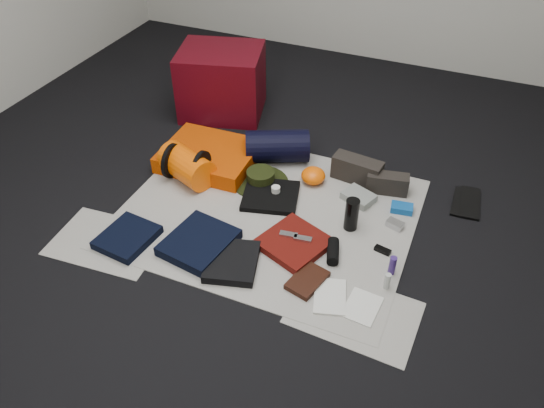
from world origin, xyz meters
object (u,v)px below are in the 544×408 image
at_px(red_cabinet, 222,82).
at_px(stuff_sack, 187,166).
at_px(navy_duffel, 277,146).
at_px(compact_camera, 395,224).
at_px(paperback_book, 307,280).
at_px(sleeping_pad, 209,156).
at_px(water_bottle, 352,214).

bearing_deg(red_cabinet, stuff_sack, -93.25).
distance_m(navy_duffel, compact_camera, 0.91).
bearing_deg(paperback_book, stuff_sack, 166.64).
distance_m(compact_camera, paperback_book, 0.65).
bearing_deg(navy_duffel, compact_camera, -46.92).
bearing_deg(stuff_sack, red_cabinet, 101.99).
distance_m(sleeping_pad, stuff_sack, 0.21).
relative_size(red_cabinet, sleeping_pad, 0.99).
height_order(red_cabinet, stuff_sack, red_cabinet).
relative_size(stuff_sack, paperback_book, 1.59).
bearing_deg(navy_duffel, paperback_book, -84.39).
xyz_separation_m(sleeping_pad, paperback_book, (0.92, -0.72, -0.04)).
xyz_separation_m(sleeping_pad, compact_camera, (1.22, -0.15, -0.03)).
bearing_deg(compact_camera, water_bottle, -139.27).
xyz_separation_m(red_cabinet, paperback_book, (1.14, -1.34, -0.21)).
distance_m(stuff_sack, compact_camera, 1.27).
xyz_separation_m(red_cabinet, navy_duffel, (0.60, -0.43, -0.13)).
height_order(stuff_sack, paperback_book, stuff_sack).
xyz_separation_m(red_cabinet, stuff_sack, (0.18, -0.83, -0.13)).
height_order(navy_duffel, compact_camera, navy_duffel).
xyz_separation_m(stuff_sack, compact_camera, (1.27, 0.06, -0.08)).
bearing_deg(water_bottle, sleeping_pad, 166.10).
height_order(red_cabinet, navy_duffel, red_cabinet).
bearing_deg(compact_camera, red_cabinet, 168.59).
height_order(stuff_sack, water_bottle, stuff_sack).
relative_size(sleeping_pad, paperback_book, 2.70).
bearing_deg(water_bottle, paperback_book, -99.71).
relative_size(red_cabinet, stuff_sack, 1.69).
xyz_separation_m(red_cabinet, compact_camera, (1.44, -0.77, -0.21)).
relative_size(water_bottle, paperback_book, 0.90).
xyz_separation_m(water_bottle, paperback_book, (-0.08, -0.47, -0.08)).
height_order(red_cabinet, paperback_book, red_cabinet).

